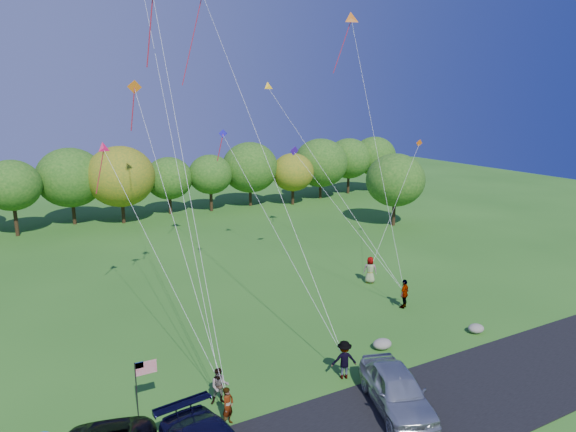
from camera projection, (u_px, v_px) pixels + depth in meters
name	position (u px, v px, depth m)	size (l,w,h in m)	color
ground	(297.00, 390.00, 23.14)	(140.00, 140.00, 0.00)	#285F1B
treeline	(136.00, 179.00, 53.50)	(76.12, 28.04, 8.42)	#3C2815
minivan_silver	(397.00, 390.00, 21.54)	(2.05, 5.08, 1.73)	#AAB1B6
flyer_a	(228.00, 406.00, 20.57)	(0.60, 0.39, 1.64)	#4C4C59
flyer_b	(220.00, 386.00, 22.00)	(0.80, 0.62, 1.64)	#4C4C59
flyer_c	(344.00, 360.00, 24.01)	(1.20, 0.69, 1.86)	#4C4C59
flyer_d	(404.00, 294.00, 32.10)	(1.09, 0.46, 1.87)	#4C4C59
flyer_e	(370.00, 270.00, 36.45)	(0.93, 0.61, 1.91)	#4C4C59
flag_assembly	(142.00, 375.00, 20.98)	(0.91, 0.59, 2.45)	black
boulder_near	(382.00, 344.00, 26.96)	(1.06, 0.83, 0.53)	gray
boulder_far	(476.00, 328.00, 28.81)	(0.94, 0.78, 0.49)	slate
kites_aloft	(229.00, 21.00, 31.49)	(24.98, 8.62, 16.39)	#D75717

